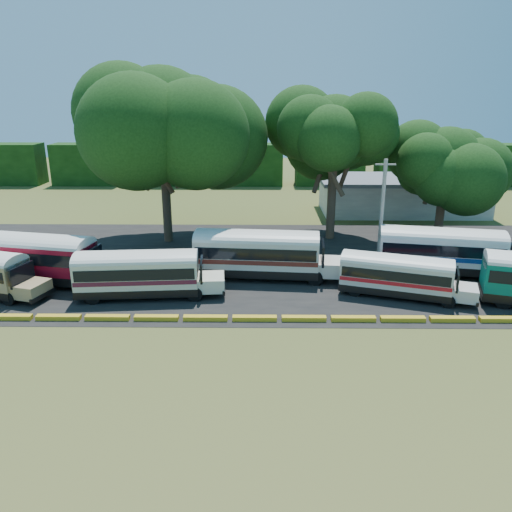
{
  "coord_description": "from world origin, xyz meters",
  "views": [
    {
      "loc": [
        1.87,
        -26.62,
        13.28
      ],
      "look_at": [
        1.53,
        6.0,
        2.51
      ],
      "focal_mm": 35.0,
      "sensor_mm": 36.0,
      "label": 1
    }
  ],
  "objects_px": {
    "bus_white_red": "(399,274)",
    "bus_cream_west": "(141,271)",
    "bus_red": "(35,255)",
    "tree_west": "(162,124)"
  },
  "relations": [
    {
      "from": "bus_white_red",
      "to": "bus_cream_west",
      "type": "bearing_deg",
      "value": -161.17
    },
    {
      "from": "bus_red",
      "to": "bus_cream_west",
      "type": "distance_m",
      "value": 8.65
    },
    {
      "from": "bus_cream_west",
      "to": "bus_white_red",
      "type": "xyz_separation_m",
      "value": [
        17.33,
        0.25,
        -0.19
      ]
    },
    {
      "from": "bus_red",
      "to": "bus_white_red",
      "type": "distance_m",
      "value": 25.69
    },
    {
      "from": "bus_red",
      "to": "bus_cream_west",
      "type": "bearing_deg",
      "value": -6.22
    },
    {
      "from": "bus_white_red",
      "to": "tree_west",
      "type": "height_order",
      "value": "tree_west"
    },
    {
      "from": "bus_white_red",
      "to": "tree_west",
      "type": "relative_size",
      "value": 0.59
    },
    {
      "from": "bus_cream_west",
      "to": "bus_white_red",
      "type": "height_order",
      "value": "bus_cream_west"
    },
    {
      "from": "bus_red",
      "to": "bus_cream_west",
      "type": "relative_size",
      "value": 1.14
    },
    {
      "from": "bus_red",
      "to": "tree_west",
      "type": "height_order",
      "value": "tree_west"
    }
  ]
}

